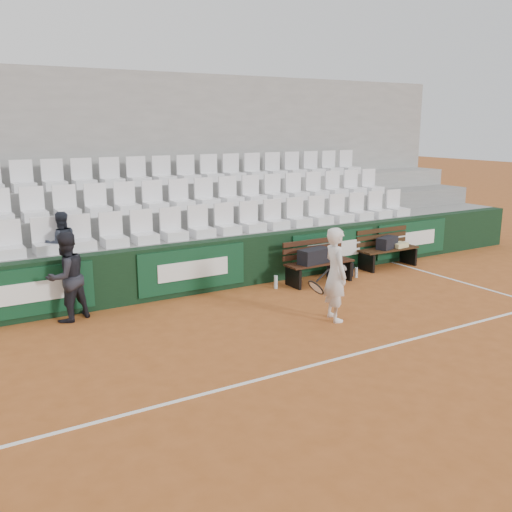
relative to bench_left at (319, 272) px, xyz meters
The scene contains 21 objects.
ground 4.11m from the bench_left, 126.18° to the right, with size 80.00×80.00×0.00m, color #A85726.
court_baseline 4.11m from the bench_left, 126.18° to the right, with size 18.00×0.06×0.01m, color white.
back_barrier 2.47m from the bench_left, 163.87° to the left, with size 18.00×0.34×1.00m.
grandstand_tier_front 2.77m from the bench_left, 151.51° to the left, with size 18.00×0.95×1.00m, color gray.
grandstand_tier_mid 3.35m from the bench_left, 136.93° to the left, with size 18.00×0.95×1.45m, color gray.
grandstand_tier_back 4.09m from the bench_left, 127.00° to the left, with size 18.00×0.95×1.90m, color #959592.
grandstand_rear_wall 4.95m from the bench_left, 122.24° to the left, with size 18.00×0.30×4.40m, color gray.
seat_row_front 2.89m from the bench_left, 154.81° to the left, with size 11.90×0.44×0.63m, color white.
seat_row_mid 3.55m from the bench_left, 139.22° to the left, with size 11.90×0.44×0.63m, color white.
seat_row_back 4.37m from the bench_left, 128.55° to the left, with size 11.90×0.44×0.63m, color silver.
bench_left is the anchor object (origin of this frame).
bench_right 2.17m from the bench_left, ahead, with size 1.50×0.56×0.45m, color #362010.
sports_bag_left 0.41m from the bench_left, 165.40° to the right, with size 0.70×0.30×0.30m, color black.
sports_bag_right 2.14m from the bench_left, ahead, with size 0.57×0.26×0.26m, color black.
towel 2.47m from the bench_left, ahead, with size 0.37×0.27×0.10m, color beige.
sports_bag_ground 0.71m from the bench_left, 13.47° to the left, with size 0.50×0.30×0.30m, color black.
water_bottle_near 1.01m from the bench_left, behind, with size 0.07×0.07×0.26m, color silver.
water_bottle_far 0.94m from the bench_left, ahead, with size 0.06×0.06×0.22m, color silver.
tennis_player 2.36m from the bench_left, 120.73° to the right, with size 0.75×0.65×1.58m.
ball_kid 5.05m from the bench_left, behind, with size 0.73×0.57×1.51m, color black.
spectator_c 5.19m from the bench_left, 166.27° to the left, with size 0.57×0.44×1.17m, color black.
Camera 1 is at (-4.57, -5.82, 3.23)m, focal length 40.00 mm.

